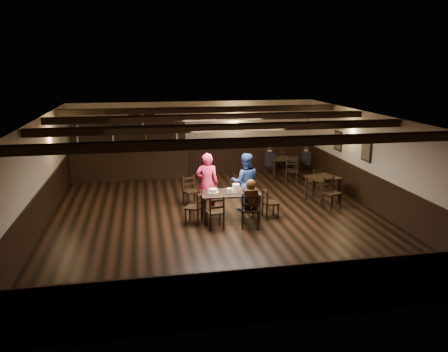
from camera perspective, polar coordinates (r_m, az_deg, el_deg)
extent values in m
plane|color=black|center=(11.82, -0.80, -5.53)|extent=(10.00, 10.00, 0.00)
cube|color=beige|center=(16.28, -3.84, 4.97)|extent=(9.00, 0.02, 2.70)
cube|color=beige|center=(6.80, 6.48, -9.10)|extent=(9.00, 0.02, 2.70)
cube|color=beige|center=(11.57, -23.35, -0.21)|extent=(0.02, 10.00, 2.70)
cube|color=beige|center=(12.95, 19.21, 1.67)|extent=(0.02, 10.00, 2.70)
cube|color=silver|center=(11.18, -0.85, 7.57)|extent=(9.00, 10.00, 0.02)
cube|color=black|center=(16.41, -3.77, 2.02)|extent=(9.00, 0.04, 1.00)
cube|color=black|center=(7.21, 6.21, -15.20)|extent=(9.00, 0.04, 1.00)
cube|color=black|center=(11.79, -22.80, -4.20)|extent=(0.04, 10.00, 1.00)
cube|color=black|center=(13.14, 18.78, -1.95)|extent=(0.04, 10.00, 1.00)
cube|color=black|center=(16.06, -10.64, 6.42)|extent=(0.90, 0.03, 1.00)
cube|color=black|center=(16.04, -10.64, 6.41)|extent=(0.80, 0.02, 0.90)
cube|color=black|center=(13.32, 18.13, 3.19)|extent=(0.03, 0.55, 0.65)
cube|color=#72664C|center=(13.31, 18.06, 3.19)|extent=(0.02, 0.45, 0.55)
cube|color=black|center=(14.99, 14.68, 4.46)|extent=(0.03, 0.55, 0.65)
cube|color=#72664C|center=(14.98, 14.61, 4.46)|extent=(0.02, 0.45, 0.55)
cube|color=black|center=(8.29, 2.70, 4.37)|extent=(8.90, 0.18, 0.18)
cube|color=black|center=(10.22, 0.12, 6.34)|extent=(8.90, 0.18, 0.18)
cube|color=black|center=(12.17, -1.65, 7.67)|extent=(8.90, 0.18, 0.18)
cube|color=black|center=(14.14, -2.94, 8.63)|extent=(8.90, 0.18, 0.18)
cube|color=black|center=(11.21, -2.46, -4.76)|extent=(0.06, 0.06, 0.71)
cube|color=black|center=(11.82, -2.88, -3.72)|extent=(0.06, 0.06, 0.71)
cube|color=black|center=(11.47, 4.62, -4.33)|extent=(0.06, 0.06, 0.71)
cube|color=black|center=(12.07, 3.84, -3.35)|extent=(0.06, 0.06, 0.71)
cube|color=black|center=(11.51, 0.82, -2.26)|extent=(1.55, 0.78, 0.04)
cube|color=#A5A8AD|center=(11.86, 0.48, -1.75)|extent=(1.54, 0.04, 0.04)
cube|color=#A5A8AD|center=(11.16, 1.18, -2.81)|extent=(1.54, 0.04, 0.04)
cube|color=#A5A8AD|center=(11.67, 4.47, -2.07)|extent=(0.04, 0.77, 0.04)
cube|color=#A5A8AD|center=(11.39, -2.92, -2.45)|extent=(0.04, 0.77, 0.04)
cube|color=black|center=(11.25, -0.56, -5.46)|extent=(0.04, 0.04, 0.42)
cube|color=black|center=(10.96, -0.04, -6.02)|extent=(0.04, 0.04, 0.42)
cube|color=black|center=(11.16, -2.28, -5.64)|extent=(0.04, 0.04, 0.42)
cube|color=black|center=(10.86, -1.80, -6.22)|extent=(0.04, 0.04, 0.42)
cube|color=black|center=(10.98, -1.18, -4.72)|extent=(0.46, 0.44, 0.04)
cube|color=black|center=(10.76, -0.93, -3.89)|extent=(0.41, 0.09, 0.44)
cube|color=black|center=(10.77, -0.92, -4.12)|extent=(0.35, 0.07, 0.05)
cube|color=black|center=(10.72, -0.93, -3.23)|extent=(0.35, 0.07, 0.05)
cube|color=black|center=(11.30, 4.43, -5.33)|extent=(0.05, 0.05, 0.45)
cube|color=black|center=(10.96, 4.40, -5.97)|extent=(0.05, 0.05, 0.45)
cube|color=black|center=(11.30, 2.49, -5.28)|extent=(0.05, 0.05, 0.45)
cube|color=black|center=(10.97, 2.41, -5.92)|extent=(0.05, 0.05, 0.45)
cube|color=black|center=(11.05, 3.45, -4.41)|extent=(0.54, 0.53, 0.04)
cube|color=black|center=(10.80, 3.44, -3.53)|extent=(0.44, 0.16, 0.48)
cube|color=black|center=(10.82, 3.44, -3.77)|extent=(0.37, 0.13, 0.05)
cube|color=black|center=(10.76, 3.45, -2.81)|extent=(0.37, 0.13, 0.05)
cube|color=black|center=(11.62, -4.48, -4.84)|extent=(0.04, 0.04, 0.42)
cube|color=black|center=(11.53, -2.91, -4.98)|extent=(0.04, 0.04, 0.42)
cube|color=black|center=(11.31, -5.02, -5.41)|extent=(0.04, 0.04, 0.42)
cube|color=black|center=(11.22, -3.42, -5.56)|extent=(0.04, 0.04, 0.42)
cube|color=black|center=(11.34, -3.98, -4.11)|extent=(0.52, 0.53, 0.04)
cube|color=black|center=(11.23, -3.19, -3.12)|extent=(0.20, 0.39, 0.44)
cube|color=black|center=(11.24, -3.19, -3.33)|extent=(0.17, 0.33, 0.05)
cube|color=black|center=(11.19, -3.20, -2.48)|extent=(0.17, 0.33, 0.05)
cube|color=black|center=(11.79, 7.07, -4.67)|extent=(0.04, 0.04, 0.40)
cube|color=black|center=(11.68, 5.62, -4.82)|extent=(0.04, 0.04, 0.40)
cube|color=black|center=(12.08, 6.48, -4.17)|extent=(0.04, 0.04, 0.40)
cube|color=black|center=(11.97, 5.06, -4.31)|extent=(0.04, 0.04, 0.40)
cube|color=black|center=(11.81, 6.09, -3.49)|extent=(0.40, 0.42, 0.04)
cube|color=black|center=(11.69, 5.39, -2.58)|extent=(0.06, 0.39, 0.42)
cube|color=black|center=(11.70, 5.38, -2.77)|extent=(0.05, 0.34, 0.05)
cube|color=black|center=(11.65, 5.40, -1.99)|extent=(0.05, 0.34, 0.05)
cube|color=black|center=(12.56, -4.64, -3.32)|extent=(0.04, 0.04, 0.43)
cube|color=black|center=(12.85, -5.31, -2.92)|extent=(0.04, 0.04, 0.43)
cube|color=black|center=(12.72, -3.20, -3.07)|extent=(0.04, 0.04, 0.43)
cube|color=black|center=(13.00, -3.90, -2.68)|extent=(0.04, 0.04, 0.43)
cube|color=black|center=(12.71, -4.28, -1.99)|extent=(0.53, 0.52, 0.04)
cube|color=black|center=(12.80, -4.65, -0.85)|extent=(0.40, 0.18, 0.45)
cube|color=black|center=(12.81, -4.64, -1.05)|extent=(0.34, 0.15, 0.05)
cube|color=black|center=(12.76, -4.66, -0.28)|extent=(0.34, 0.15, 0.05)
imported|color=#FF366D|center=(12.01, -2.21, -0.96)|extent=(0.68, 0.50, 1.70)
imported|color=navy|center=(12.24, 2.80, -0.79)|extent=(0.89, 0.74, 1.64)
cube|color=black|center=(11.14, 3.30, -3.99)|extent=(0.32, 0.32, 0.13)
cube|color=black|center=(10.96, 3.47, -3.03)|extent=(0.34, 0.20, 0.49)
cylinder|color=black|center=(10.89, 3.49, -1.92)|extent=(0.10, 0.34, 0.34)
sphere|color=#D8A384|center=(10.85, 3.50, -1.15)|extent=(0.21, 0.21, 0.21)
sphere|color=#351C0C|center=(10.82, 3.54, -1.14)|extent=(0.26, 0.26, 0.26)
cone|color=#351C0C|center=(10.84, 3.64, -3.34)|extent=(0.20, 0.20, 0.61)
cylinder|color=white|center=(11.52, -1.43, -2.09)|extent=(0.29, 0.29, 0.01)
cylinder|color=white|center=(11.51, -1.43, -1.87)|extent=(0.24, 0.24, 0.08)
cylinder|color=silver|center=(11.51, -1.43, -1.96)|extent=(0.25, 0.25, 0.04)
cylinder|color=white|center=(11.40, 0.74, -1.94)|extent=(0.15, 0.15, 0.14)
cylinder|color=white|center=(11.50, 1.59, -1.58)|extent=(0.19, 0.19, 0.22)
cylinder|color=#A5A8AD|center=(11.61, 0.90, -1.92)|extent=(0.05, 0.05, 0.03)
sphere|color=orange|center=(11.60, 0.90, -1.77)|extent=(0.03, 0.03, 0.03)
cylinder|color=silver|center=(11.44, 2.64, -2.06)|extent=(0.03, 0.03, 0.08)
cylinder|color=#A5A8AD|center=(11.54, 3.01, -1.92)|extent=(0.03, 0.03, 0.08)
cylinder|color=silver|center=(11.67, 2.03, -1.67)|extent=(0.06, 0.06, 0.10)
cube|color=maroon|center=(11.46, 3.22, -2.23)|extent=(0.34, 0.24, 0.00)
cube|color=#111856|center=(11.72, 3.61, -1.85)|extent=(0.30, 0.24, 0.00)
cube|color=black|center=(15.99, -12.21, 1.57)|extent=(4.06, 0.60, 1.10)
cube|color=black|center=(15.87, -12.32, 3.59)|extent=(4.26, 0.70, 0.05)
cube|color=black|center=(16.14, -12.29, 3.68)|extent=(4.06, 0.10, 2.20)
cube|color=black|center=(16.00, -12.35, 4.49)|extent=(3.96, 0.22, 0.03)
cube|color=black|center=(15.94, -12.42, 5.73)|extent=(3.96, 0.22, 0.03)
cube|color=black|center=(15.89, -12.48, 6.98)|extent=(3.96, 0.22, 0.03)
cube|color=black|center=(13.40, 12.82, -0.20)|extent=(1.06, 1.06, 0.04)
cube|color=black|center=(13.03, 12.61, -2.32)|extent=(0.05, 0.05, 0.71)
cube|color=black|center=(13.52, 10.67, -1.59)|extent=(0.05, 0.05, 0.71)
cube|color=black|center=(13.49, 14.80, -1.88)|extent=(0.05, 0.05, 0.71)
cube|color=black|center=(13.97, 12.85, -1.19)|extent=(0.05, 0.05, 0.71)
cube|color=black|center=(15.81, 8.02, 2.28)|extent=(1.14, 1.14, 0.04)
cube|color=black|center=(15.57, 6.56, 0.72)|extent=(0.05, 0.05, 0.71)
cube|color=black|center=(16.27, 6.80, 1.32)|extent=(0.05, 0.05, 0.71)
cube|color=black|center=(15.53, 9.20, 0.59)|extent=(0.05, 0.05, 0.71)
cube|color=black|center=(16.23, 9.33, 1.19)|extent=(0.05, 0.05, 0.71)
cube|color=black|center=(15.65, 5.99, 2.21)|extent=(0.27, 0.39, 0.52)
sphere|color=#D8A384|center=(15.58, 6.02, 3.46)|extent=(0.20, 0.20, 0.20)
sphere|color=black|center=(15.58, 6.02, 3.57)|extent=(0.21, 0.21, 0.21)
cube|color=black|center=(16.18, 10.66, 2.35)|extent=(0.26, 0.36, 0.47)
sphere|color=#D8A384|center=(16.12, 10.71, 3.45)|extent=(0.18, 0.18, 0.18)
sphere|color=black|center=(16.11, 10.71, 3.54)|extent=(0.19, 0.19, 0.19)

